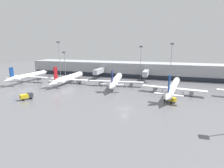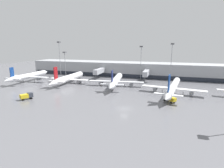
{
  "view_description": "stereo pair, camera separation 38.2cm",
  "coord_description": "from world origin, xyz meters",
  "px_view_note": "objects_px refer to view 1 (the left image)",
  "views": [
    {
      "loc": [
        11.73,
        -51.72,
        19.79
      ],
      "look_at": [
        -10.6,
        21.06,
        3.0
      ],
      "focal_mm": 28.0,
      "sensor_mm": 36.0,
      "label": 1
    },
    {
      "loc": [
        12.1,
        -51.61,
        19.79
      ],
      "look_at": [
        -10.6,
        21.06,
        3.0
      ],
      "focal_mm": 28.0,
      "sensor_mm": 36.0,
      "label": 2
    }
  ],
  "objects_px": {
    "parked_jet_1": "(116,80)",
    "parked_jet_2": "(28,76)",
    "apron_light_mast_0": "(141,53)",
    "apron_light_mast_3": "(64,57)",
    "apron_light_mast_4": "(172,52)",
    "traffic_cone_3": "(101,84)",
    "traffic_cone_0": "(155,89)",
    "service_truck_1": "(27,96)",
    "parked_jet_4": "(68,78)",
    "apron_light_mast_1": "(59,50)",
    "service_truck_0": "(169,98)",
    "traffic_cone_1": "(79,81)",
    "parked_jet_3": "(173,87)"
  },
  "relations": [
    {
      "from": "parked_jet_1",
      "to": "parked_jet_2",
      "type": "xyz_separation_m",
      "value": [
        -49.43,
        -3.83,
        0.46
      ]
    },
    {
      "from": "parked_jet_2",
      "to": "apron_light_mast_0",
      "type": "distance_m",
      "value": 64.78
    },
    {
      "from": "parked_jet_1",
      "to": "apron_light_mast_3",
      "type": "xyz_separation_m",
      "value": [
        -40.1,
        18.75,
        9.93
      ]
    },
    {
      "from": "apron_light_mast_4",
      "to": "traffic_cone_3",
      "type": "bearing_deg",
      "value": -150.06
    },
    {
      "from": "traffic_cone_0",
      "to": "service_truck_1",
      "type": "bearing_deg",
      "value": -146.33
    },
    {
      "from": "service_truck_1",
      "to": "apron_light_mast_4",
      "type": "bearing_deg",
      "value": -15.31
    },
    {
      "from": "parked_jet_4",
      "to": "apron_light_mast_1",
      "type": "xyz_separation_m",
      "value": [
        -18.14,
        20.0,
        14.59
      ]
    },
    {
      "from": "parked_jet_2",
      "to": "service_truck_1",
      "type": "xyz_separation_m",
      "value": [
        23.54,
        -27.24,
        -1.94
      ]
    },
    {
      "from": "service_truck_0",
      "to": "traffic_cone_1",
      "type": "xyz_separation_m",
      "value": [
        -47.98,
        22.64,
        -1.18
      ]
    },
    {
      "from": "apron_light_mast_0",
      "to": "apron_light_mast_3",
      "type": "bearing_deg",
      "value": -177.03
    },
    {
      "from": "traffic_cone_1",
      "to": "parked_jet_3",
      "type": "bearing_deg",
      "value": -12.53
    },
    {
      "from": "parked_jet_2",
      "to": "service_truck_1",
      "type": "bearing_deg",
      "value": -139.66
    },
    {
      "from": "service_truck_0",
      "to": "service_truck_1",
      "type": "xyz_separation_m",
      "value": [
        -51.0,
        -12.81,
        -0.14
      ]
    },
    {
      "from": "parked_jet_3",
      "to": "service_truck_0",
      "type": "relative_size",
      "value": 8.4
    },
    {
      "from": "service_truck_1",
      "to": "apron_light_mast_3",
      "type": "height_order",
      "value": "apron_light_mast_3"
    },
    {
      "from": "parked_jet_2",
      "to": "apron_light_mast_0",
      "type": "bearing_deg",
      "value": -67.23
    },
    {
      "from": "traffic_cone_0",
      "to": "apron_light_mast_4",
      "type": "bearing_deg",
      "value": 72.66
    },
    {
      "from": "parked_jet_1",
      "to": "traffic_cone_1",
      "type": "distance_m",
      "value": 23.42
    },
    {
      "from": "parked_jet_4",
      "to": "traffic_cone_3",
      "type": "xyz_separation_m",
      "value": [
        18.4,
        0.74,
        -2.27
      ]
    },
    {
      "from": "parked_jet_2",
      "to": "traffic_cone_3",
      "type": "height_order",
      "value": "parked_jet_2"
    },
    {
      "from": "traffic_cone_0",
      "to": "traffic_cone_1",
      "type": "distance_m",
      "value": 42.5
    },
    {
      "from": "service_truck_0",
      "to": "apron_light_mast_3",
      "type": "xyz_separation_m",
      "value": [
        -65.2,
        37.02,
        11.27
      ]
    },
    {
      "from": "service_truck_0",
      "to": "apron_light_mast_0",
      "type": "distance_m",
      "value": 44.88
    },
    {
      "from": "parked_jet_2",
      "to": "apron_light_mast_1",
      "type": "distance_m",
      "value": 27.75
    },
    {
      "from": "apron_light_mast_3",
      "to": "apron_light_mast_1",
      "type": "bearing_deg",
      "value": 167.89
    },
    {
      "from": "apron_light_mast_4",
      "to": "apron_light_mast_0",
      "type": "bearing_deg",
      "value": 175.45
    },
    {
      "from": "parked_jet_1",
      "to": "parked_jet_2",
      "type": "distance_m",
      "value": 49.58
    },
    {
      "from": "parked_jet_1",
      "to": "service_truck_0",
      "type": "xyz_separation_m",
      "value": [
        25.1,
        -18.27,
        -1.34
      ]
    },
    {
      "from": "parked_jet_1",
      "to": "parked_jet_4",
      "type": "relative_size",
      "value": 0.98
    },
    {
      "from": "parked_jet_2",
      "to": "apron_light_mast_1",
      "type": "relative_size",
      "value": 1.45
    },
    {
      "from": "apron_light_mast_0",
      "to": "parked_jet_1",
      "type": "bearing_deg",
      "value": -113.02
    },
    {
      "from": "service_truck_0",
      "to": "apron_light_mast_4",
      "type": "relative_size",
      "value": 0.22
    },
    {
      "from": "service_truck_0",
      "to": "traffic_cone_3",
      "type": "bearing_deg",
      "value": 11.1
    },
    {
      "from": "apron_light_mast_0",
      "to": "apron_light_mast_4",
      "type": "xyz_separation_m",
      "value": [
        16.78,
        -1.34,
        0.98
      ]
    },
    {
      "from": "traffic_cone_3",
      "to": "apron_light_mast_3",
      "type": "xyz_separation_m",
      "value": [
        -32.06,
        18.3,
        12.47
      ]
    },
    {
      "from": "service_truck_0",
      "to": "traffic_cone_3",
      "type": "distance_m",
      "value": 38.09
    },
    {
      "from": "parked_jet_3",
      "to": "traffic_cone_3",
      "type": "relative_size",
      "value": 58.05
    },
    {
      "from": "parked_jet_3",
      "to": "parked_jet_4",
      "type": "bearing_deg",
      "value": 91.34
    },
    {
      "from": "apron_light_mast_3",
      "to": "parked_jet_2",
      "type": "bearing_deg",
      "value": -112.45
    },
    {
      "from": "parked_jet_1",
      "to": "apron_light_mast_0",
      "type": "xyz_separation_m",
      "value": [
        9.05,
        21.3,
        12.48
      ]
    },
    {
      "from": "parked_jet_3",
      "to": "apron_light_mast_4",
      "type": "bearing_deg",
      "value": 9.86
    },
    {
      "from": "parked_jet_4",
      "to": "service_truck_1",
      "type": "height_order",
      "value": "parked_jet_4"
    },
    {
      "from": "traffic_cone_1",
      "to": "apron_light_mast_3",
      "type": "bearing_deg",
      "value": 140.15
    },
    {
      "from": "apron_light_mast_0",
      "to": "traffic_cone_0",
      "type": "bearing_deg",
      "value": -65.31
    },
    {
      "from": "apron_light_mast_4",
      "to": "parked_jet_2",
      "type": "bearing_deg",
      "value": -162.45
    },
    {
      "from": "parked_jet_2",
      "to": "apron_light_mast_3",
      "type": "distance_m",
      "value": 26.21
    },
    {
      "from": "parked_jet_4",
      "to": "traffic_cone_0",
      "type": "bearing_deg",
      "value": -91.66
    },
    {
      "from": "traffic_cone_1",
      "to": "apron_light_mast_4",
      "type": "relative_size",
      "value": 0.03
    },
    {
      "from": "apron_light_mast_0",
      "to": "apron_light_mast_1",
      "type": "bearing_deg",
      "value": -178.31
    },
    {
      "from": "parked_jet_2",
      "to": "traffic_cone_1",
      "type": "bearing_deg",
      "value": -73.31
    }
  ]
}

